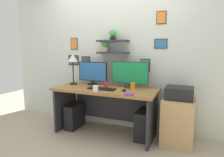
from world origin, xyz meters
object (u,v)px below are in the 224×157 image
at_px(monitor_left, 93,73).
at_px(computer_tower_right, 143,124).
at_px(monitor_right, 130,74).
at_px(computer_mouse, 124,90).
at_px(cell_phone, 119,90).
at_px(scissors_tray, 129,94).
at_px(water_cup, 133,86).
at_px(desk_lamp, 73,60).
at_px(keyboard, 102,89).
at_px(coffee_mug, 96,89).
at_px(drawer_cabinet, 178,121).
at_px(pen_cup, 106,85).
at_px(desk, 106,100).
at_px(printer, 179,93).
at_px(computer_tower_left, 75,116).

bearing_deg(monitor_left, computer_tower_right, -9.09).
xyz_separation_m(monitor_right, computer_tower_right, (0.27, -0.15, -0.75)).
bearing_deg(computer_mouse, monitor_right, 92.55).
distance_m(monitor_left, monitor_right, 0.67).
distance_m(cell_phone, scissors_tray, 0.31).
height_order(monitor_left, water_cup, monitor_left).
bearing_deg(desk_lamp, keyboard, -16.45).
bearing_deg(scissors_tray, water_cup, 98.61).
bearing_deg(coffee_mug, monitor_right, 53.42).
bearing_deg(drawer_cabinet, pen_cup, -176.19).
bearing_deg(pen_cup, desk, 90.79).
bearing_deg(water_cup, drawer_cabinet, 5.67).
distance_m(desk, monitor_right, 0.57).
bearing_deg(water_cup, keyboard, -163.01).
bearing_deg(water_cup, coffee_mug, -145.84).
bearing_deg(cell_phone, printer, 24.68).
relative_size(monitor_left, computer_mouse, 5.88).
xyz_separation_m(monitor_right, printer, (0.78, -0.10, -0.22)).
bearing_deg(monitor_right, computer_mouse, -87.45).
height_order(cell_phone, drawer_cabinet, cell_phone).
height_order(drawer_cabinet, computer_tower_right, drawer_cabinet).
bearing_deg(desk, coffee_mug, -94.52).
relative_size(keyboard, desk_lamp, 0.84).
bearing_deg(water_cup, monitor_right, 122.80).
height_order(desk_lamp, pen_cup, desk_lamp).
relative_size(cell_phone, computer_tower_left, 0.34).
height_order(coffee_mug, computer_tower_right, coffee_mug).
height_order(cell_phone, computer_tower_left, cell_phone).
bearing_deg(keyboard, printer, 10.36).
bearing_deg(pen_cup, monitor_right, 27.64).
bearing_deg(desk_lamp, pen_cup, -5.11).
distance_m(pen_cup, water_cup, 0.44).
distance_m(cell_phone, computer_tower_left, 1.02).
bearing_deg(cell_phone, drawer_cabinet, 24.68).
xyz_separation_m(desk, computer_tower_left, (-0.59, -0.04, -0.33)).
distance_m(keyboard, coffee_mug, 0.18).
xyz_separation_m(coffee_mug, drawer_cabinet, (1.14, 0.38, -0.46)).
height_order(monitor_right, scissors_tray, monitor_right).
xyz_separation_m(keyboard, desk_lamp, (-0.64, 0.19, 0.41)).
distance_m(computer_mouse, cell_phone, 0.08).
xyz_separation_m(coffee_mug, pen_cup, (0.03, 0.31, 0.01)).
bearing_deg(computer_tower_left, keyboard, -10.17).
relative_size(desk, monitor_left, 3.10).
relative_size(monitor_right, desk_lamp, 1.17).
xyz_separation_m(monitor_left, printer, (1.44, -0.10, -0.21)).
relative_size(pen_cup, computer_tower_left, 0.24).
relative_size(desk_lamp, cell_phone, 3.75).
distance_m(monitor_right, computer_tower_left, 1.22).
bearing_deg(scissors_tray, computer_tower_right, 71.42).
bearing_deg(cell_phone, computer_mouse, 7.12).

